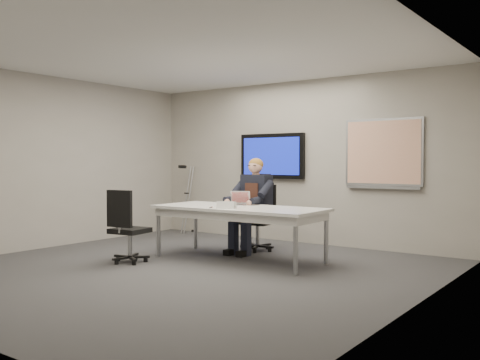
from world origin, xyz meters
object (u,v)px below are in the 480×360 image
Objects in this scene: office_chair_far at (259,230)px; laptop at (237,202)px; office_chair_near at (128,240)px; seated_person at (250,215)px; conference_table at (239,213)px.

laptop is at bearing -89.66° from office_chair_far.
office_chair_far is 0.82m from laptop.
office_chair_near is 1.92m from seated_person.
seated_person is at bearing -125.79° from office_chair_near.
conference_table is 1.60m from office_chair_near.
office_chair_far is 1.02× the size of office_chair_near.
seated_person is (-0.24, 0.60, -0.09)m from conference_table.
office_chair_far is at bearing 104.23° from conference_table.
conference_table is 6.61× the size of laptop.
laptop is (0.06, -0.65, 0.49)m from office_chair_far.
seated_person reaches higher than laptop.
office_chair_far reaches higher than conference_table.
conference_table is 0.65m from seated_person.
office_chair_far is 2.13m from office_chair_near.
conference_table is 0.96m from office_chair_far.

